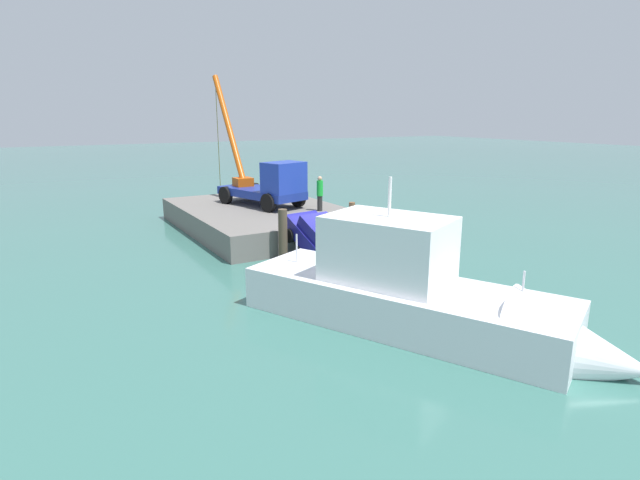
{
  "coord_description": "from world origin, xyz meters",
  "views": [
    {
      "loc": [
        19.06,
        -11.38,
        6.35
      ],
      "look_at": [
        -0.27,
        -0.02,
        0.75
      ],
      "focal_mm": 28.26,
      "sensor_mm": 36.0,
      "label": 1
    }
  ],
  "objects_px": {
    "crane_truck": "(266,181)",
    "dock_worker": "(320,193)",
    "moored_yacht": "(444,314)",
    "salvaged_car": "(327,246)"
  },
  "relations": [
    {
      "from": "crane_truck",
      "to": "dock_worker",
      "type": "relative_size",
      "value": 4.98
    },
    {
      "from": "salvaged_car",
      "to": "crane_truck",
      "type": "bearing_deg",
      "value": 174.72
    },
    {
      "from": "dock_worker",
      "to": "salvaged_car",
      "type": "distance_m",
      "value": 5.79
    },
    {
      "from": "dock_worker",
      "to": "moored_yacht",
      "type": "height_order",
      "value": "moored_yacht"
    },
    {
      "from": "moored_yacht",
      "to": "dock_worker",
      "type": "bearing_deg",
      "value": 165.03
    },
    {
      "from": "dock_worker",
      "to": "crane_truck",
      "type": "bearing_deg",
      "value": -147.04
    },
    {
      "from": "dock_worker",
      "to": "moored_yacht",
      "type": "distance_m",
      "value": 13.79
    },
    {
      "from": "moored_yacht",
      "to": "crane_truck",
      "type": "bearing_deg",
      "value": 174.01
    },
    {
      "from": "dock_worker",
      "to": "salvaged_car",
      "type": "relative_size",
      "value": 0.41
    },
    {
      "from": "crane_truck",
      "to": "moored_yacht",
      "type": "relative_size",
      "value": 0.79
    }
  ]
}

